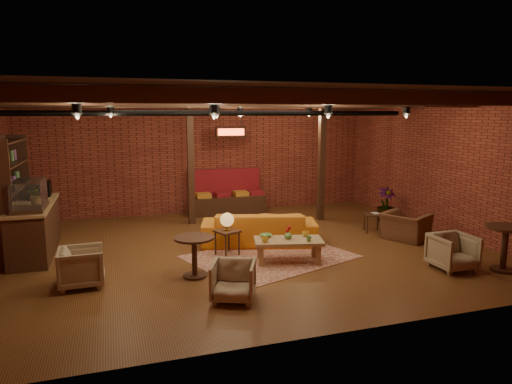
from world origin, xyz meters
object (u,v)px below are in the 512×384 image
object	(u,v)px
sofa	(259,228)
armchair_a	(82,265)
armchair_far	(453,250)
plant_tall	(388,171)
coffee_table	(288,242)
side_table_lamp	(227,223)
round_table_left	(194,250)
armchair_b	(233,279)
round_table_right	(505,241)
side_table_book	(373,215)
armchair_right	(406,222)

from	to	relation	value
sofa	armchair_a	world-z (taller)	sofa
armchair_far	plant_tall	xyz separation A→B (m)	(1.04, 3.72, 0.98)
coffee_table	side_table_lamp	world-z (taller)	side_table_lamp
plant_tall	armchair_a	bearing A→B (deg)	-161.46
round_table_left	armchair_far	size ratio (longest dim) A/B	1.00
armchair_b	armchair_far	size ratio (longest dim) A/B	0.92
sofa	armchair_far	xyz separation A→B (m)	(2.88, -2.68, -0.00)
coffee_table	round_table_right	world-z (taller)	round_table_right
sofa	plant_tall	distance (m)	4.17
armchair_a	armchair_b	size ratio (longest dim) A/B	1.09
side_table_book	armchair_far	size ratio (longest dim) A/B	0.71
round_table_left	side_table_lamp	bearing A→B (deg)	50.38
sofa	armchair_b	xyz separation A→B (m)	(-1.34, -2.81, -0.03)
armchair_b	sofa	bearing A→B (deg)	87.21
side_table_lamp	side_table_book	bearing A→B (deg)	10.58
round_table_left	armchair_right	xyz separation A→B (m)	(5.00, 0.92, -0.08)
sofa	coffee_table	world-z (taller)	sofa
armchair_a	plant_tall	distance (m)	7.97
armchair_far	armchair_right	bearing A→B (deg)	78.71
sofa	armchair_a	distance (m)	3.88
plant_tall	armchair_right	bearing A→B (deg)	-110.13
sofa	coffee_table	distance (m)	1.36
round_table_left	armchair_b	xyz separation A→B (m)	(0.39, -1.18, -0.16)
round_table_left	side_table_book	distance (m)	4.98
sofa	round_table_left	bearing A→B (deg)	58.91
sofa	side_table_book	world-z (taller)	sofa
sofa	armchair_far	bearing A→B (deg)	152.76
armchair_right	armchair_far	distance (m)	2.02
coffee_table	armchair_b	bearing A→B (deg)	-135.43
round_table_right	armchair_far	world-z (taller)	round_table_right
sofa	armchair_b	distance (m)	3.11
sofa	armchair_right	xyz separation A→B (m)	(3.28, -0.70, 0.05)
armchair_far	plant_tall	distance (m)	3.98
armchair_a	plant_tall	world-z (taller)	plant_tall
side_table_book	armchair_far	distance (m)	2.80
armchair_far	coffee_table	bearing A→B (deg)	154.22
armchair_b	armchair_right	bearing A→B (deg)	47.22
armchair_b	armchair_far	distance (m)	4.22
armchair_a	sofa	bearing A→B (deg)	-69.15
side_table_lamp	armchair_right	world-z (taller)	side_table_lamp
armchair_right	round_table_right	xyz separation A→B (m)	(0.42, -2.34, 0.15)
armchair_a	armchair_right	distance (m)	6.91
armchair_a	side_table_book	xyz separation A→B (m)	(6.53, 1.59, 0.05)
sofa	round_table_right	xyz separation A→B (m)	(3.70, -3.04, 0.20)
round_table_right	armchair_right	bearing A→B (deg)	100.29
coffee_table	side_table_lamp	xyz separation A→B (m)	(-1.01, 0.76, 0.27)
round_table_left	side_table_book	size ratio (longest dim) A/B	1.41
side_table_lamp	armchair_far	bearing A→B (deg)	-29.05
round_table_left	armchair_far	distance (m)	4.73
armchair_b	round_table_right	distance (m)	5.05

